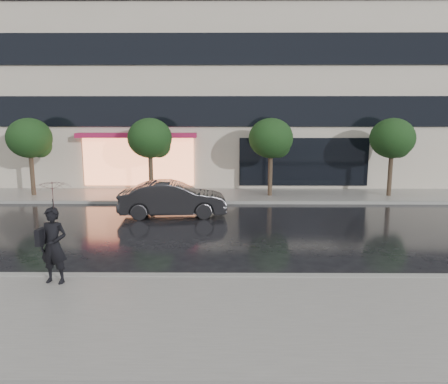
{
  "coord_description": "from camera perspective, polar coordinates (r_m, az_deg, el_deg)",
  "views": [
    {
      "loc": [
        0.86,
        -11.7,
        4.29
      ],
      "look_at": [
        0.73,
        3.95,
        1.4
      ],
      "focal_mm": 35.0,
      "sensor_mm": 36.0,
      "label": 1
    }
  ],
  "objects": [
    {
      "name": "pedestrian_with_umbrella",
      "position": [
        11.34,
        -21.45,
        -3.42
      ],
      "size": [
        1.05,
        1.07,
        2.55
      ],
      "rotation": [
        0.0,
        0.0,
        -0.15
      ],
      "color": "black",
      "rests_on": "sidewalk_near"
    },
    {
      "name": "curb_far",
      "position": [
        20.66,
        -1.92,
        -1.33
      ],
      "size": [
        60.0,
        0.25,
        0.14
      ],
      "primitive_type": "cube",
      "color": "gray",
      "rests_on": "ground"
    },
    {
      "name": "parked_car",
      "position": [
        18.2,
        -6.69,
        -0.9
      ],
      "size": [
        4.53,
        1.9,
        1.46
      ],
      "primitive_type": "imported",
      "rotation": [
        0.0,
        0.0,
        1.65
      ],
      "color": "black",
      "rests_on": "ground"
    },
    {
      "name": "curb_near",
      "position": [
        11.54,
        -3.91,
        -11.02
      ],
      "size": [
        60.0,
        0.25,
        0.14
      ],
      "primitive_type": "cube",
      "color": "gray",
      "rests_on": "ground"
    },
    {
      "name": "office_building",
      "position": [
        30.06,
        -1.24,
        19.48
      ],
      "size": [
        30.0,
        12.76,
        18.0
      ],
      "color": "#BCB09F",
      "rests_on": "ground"
    },
    {
      "name": "ground",
      "position": [
        12.5,
        -3.55,
        -9.64
      ],
      "size": [
        120.0,
        120.0,
        0.0
      ],
      "primitive_type": "plane",
      "color": "black",
      "rests_on": "ground"
    },
    {
      "name": "tree_far_east",
      "position": [
        23.27,
        21.25,
        6.38
      ],
      "size": [
        2.2,
        2.2,
        3.99
      ],
      "color": "#33261C",
      "rests_on": "ground"
    },
    {
      "name": "tree_mid_east",
      "position": [
        21.89,
        6.29,
        6.81
      ],
      "size": [
        2.2,
        2.2,
        3.99
      ],
      "color": "#33261C",
      "rests_on": "ground"
    },
    {
      "name": "tree_mid_west",
      "position": [
        22.11,
        -9.49,
        6.77
      ],
      "size": [
        2.2,
        2.2,
        3.99
      ],
      "color": "#33261C",
      "rests_on": "ground"
    },
    {
      "name": "sidewalk_far",
      "position": [
        22.37,
        -1.73,
        -0.44
      ],
      "size": [
        60.0,
        3.5,
        0.12
      ],
      "primitive_type": "cube",
      "color": "slate",
      "rests_on": "ground"
    },
    {
      "name": "sidewalk_near",
      "position": [
        9.49,
        -4.98,
        -16.05
      ],
      "size": [
        60.0,
        4.5,
        0.12
      ],
      "primitive_type": "cube",
      "color": "slate",
      "rests_on": "ground"
    },
    {
      "name": "tree_far_west",
      "position": [
        23.88,
        -23.9,
        6.29
      ],
      "size": [
        2.2,
        2.2,
        3.99
      ],
      "color": "#33261C",
      "rests_on": "ground"
    }
  ]
}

